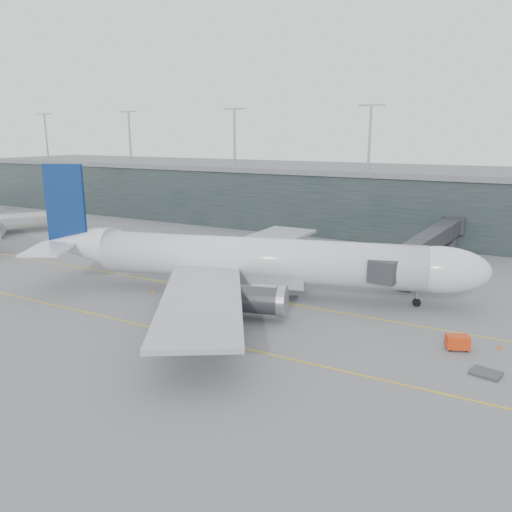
% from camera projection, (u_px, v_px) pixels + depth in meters
% --- Properties ---
extents(ground, '(320.00, 320.00, 0.00)m').
position_uv_depth(ground, '(244.00, 286.00, 77.45)').
color(ground, '#555559').
rests_on(ground, ground).
extents(taxiline_a, '(160.00, 0.25, 0.02)m').
position_uv_depth(taxiline_a, '(231.00, 293.00, 74.03)').
color(taxiline_a, gold).
rests_on(taxiline_a, ground).
extents(taxiline_b, '(160.00, 0.25, 0.02)m').
position_uv_depth(taxiline_b, '(162.00, 330.00, 60.35)').
color(taxiline_b, gold).
rests_on(taxiline_b, ground).
extents(taxiline_lead_main, '(0.25, 60.00, 0.02)m').
position_uv_depth(taxiline_lead_main, '(321.00, 262.00, 92.24)').
color(taxiline_lead_main, gold).
rests_on(taxiline_lead_main, ground).
extents(taxiline_lead_adj, '(0.25, 60.00, 0.02)m').
position_uv_depth(taxiline_lead_adj, '(31.00, 225.00, 129.12)').
color(taxiline_lead_adj, gold).
rests_on(taxiline_lead_adj, ground).
extents(terminal, '(240.00, 36.00, 29.00)m').
position_uv_depth(terminal, '(358.00, 197.00, 125.22)').
color(terminal, black).
rests_on(terminal, ground).
extents(main_aircraft, '(65.57, 60.35, 18.66)m').
position_uv_depth(main_aircraft, '(254.00, 260.00, 72.29)').
color(main_aircraft, silver).
rests_on(main_aircraft, ground).
extents(jet_bridge, '(7.67, 46.34, 7.05)m').
position_uv_depth(jet_bridge, '(430.00, 239.00, 86.60)').
color(jet_bridge, '#2B2C30').
rests_on(jet_bridge, ground).
extents(gse_cart, '(2.79, 2.29, 1.64)m').
position_uv_depth(gse_cart, '(458.00, 342.00, 54.55)').
color(gse_cart, red).
rests_on(gse_cart, ground).
extents(baggage_dolly, '(3.12, 2.70, 0.27)m').
position_uv_depth(baggage_dolly, '(486.00, 373.00, 49.04)').
color(baggage_dolly, '#343539').
rests_on(baggage_dolly, ground).
extents(uld_a, '(2.48, 2.12, 2.00)m').
position_uv_depth(uld_a, '(256.00, 263.00, 87.46)').
color(uld_a, '#36363B').
rests_on(uld_a, ground).
extents(uld_b, '(2.62, 2.31, 2.02)m').
position_uv_depth(uld_b, '(257.00, 262.00, 88.09)').
color(uld_b, '#36363B').
rests_on(uld_b, ground).
extents(uld_c, '(2.63, 2.29, 2.08)m').
position_uv_depth(uld_c, '(274.00, 263.00, 87.37)').
color(uld_c, '#36363B').
rests_on(uld_c, ground).
extents(cone_nose, '(0.43, 0.43, 0.69)m').
position_uv_depth(cone_nose, '(500.00, 346.00, 54.82)').
color(cone_nose, '#D2560B').
rests_on(cone_nose, ground).
extents(cone_wing_stbd, '(0.46, 0.46, 0.73)m').
position_uv_depth(cone_wing_stbd, '(235.00, 339.00, 56.78)').
color(cone_wing_stbd, orange).
rests_on(cone_wing_stbd, ground).
extents(cone_wing_port, '(0.48, 0.48, 0.76)m').
position_uv_depth(cone_wing_port, '(333.00, 278.00, 80.42)').
color(cone_wing_port, '#E43D0C').
rests_on(cone_wing_port, ground).
extents(cone_tail, '(0.41, 0.41, 0.65)m').
position_uv_depth(cone_tail, '(154.00, 292.00, 73.87)').
color(cone_tail, orange).
rests_on(cone_tail, ground).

